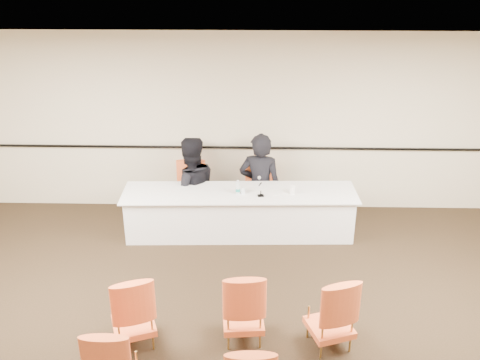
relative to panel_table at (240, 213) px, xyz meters
name	(u,v)px	position (x,y,z in m)	size (l,w,h in m)	color
ceiling	(241,103)	(0.10, -3.03, 2.64)	(10.00, 10.00, 0.00)	white
wall_back	(247,124)	(0.10, 0.97, 1.14)	(10.00, 0.04, 3.00)	beige
wall_rail	(247,148)	(0.10, 0.93, 0.74)	(9.80, 0.04, 0.03)	black
panel_table	(240,213)	(0.00, 0.00, 0.00)	(3.59, 0.83, 0.72)	silver
panelist_main	(260,189)	(0.32, 0.55, 0.16)	(0.70, 0.46, 1.92)	black
panelist_main_chair	(260,191)	(0.32, 0.55, 0.12)	(0.50, 0.50, 0.95)	#E05328
panelist_second	(191,192)	(-0.82, 0.51, 0.10)	(0.93, 0.73, 1.92)	black
panelist_second_chair	(191,192)	(-0.82, 0.51, 0.12)	(0.50, 0.50, 0.95)	#E05328
papers	(278,192)	(0.59, 0.03, 0.36)	(0.30, 0.22, 0.00)	white
microphone	(261,188)	(0.32, -0.13, 0.50)	(0.10, 0.19, 0.27)	black
water_bottle	(238,187)	(-0.02, -0.06, 0.47)	(0.07, 0.07, 0.23)	#198A7D
drinking_glass	(243,191)	(0.05, -0.05, 0.41)	(0.06, 0.06, 0.10)	white
coffee_cup	(292,190)	(0.80, -0.03, 0.43)	(0.09, 0.09, 0.13)	white
aud_chair_front_left	(132,309)	(-1.14, -2.57, 0.12)	(0.50, 0.50, 0.95)	#E05328
aud_chair_front_mid	(243,305)	(0.11, -2.46, 0.12)	(0.50, 0.50, 0.95)	#E05328
aud_chair_front_right	(331,311)	(1.09, -2.54, 0.12)	(0.50, 0.50, 0.95)	#E05328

